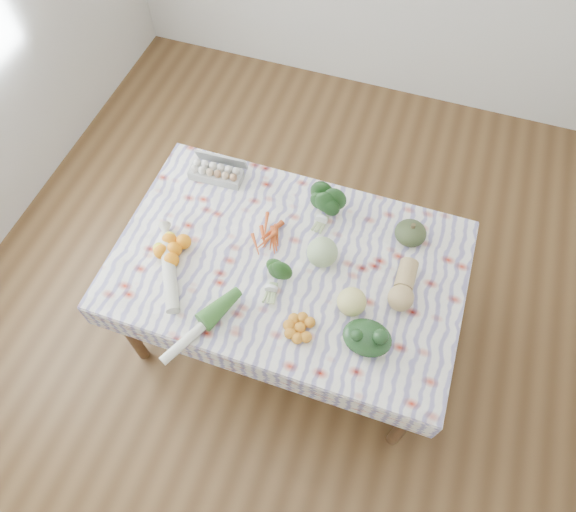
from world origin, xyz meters
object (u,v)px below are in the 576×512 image
at_px(butternut_squash, 404,284).
at_px(dining_table, 288,271).
at_px(grapefruit, 352,302).
at_px(egg_carton, 216,173).
at_px(kabocha_squash, 411,233).
at_px(cabbage, 322,252).

bearing_deg(butternut_squash, dining_table, -177.07).
xyz_separation_m(dining_table, grapefruit, (0.34, -0.14, 0.15)).
height_order(egg_carton, butternut_squash, butternut_squash).
bearing_deg(kabocha_squash, butternut_squash, -84.13).
height_order(kabocha_squash, butternut_squash, butternut_squash).
xyz_separation_m(egg_carton, cabbage, (0.67, -0.31, 0.04)).
xyz_separation_m(butternut_squash, grapefruit, (-0.20, -0.16, 0.01)).
bearing_deg(egg_carton, dining_table, -38.03).
bearing_deg(dining_table, grapefruit, -21.78).
bearing_deg(cabbage, butternut_squash, -5.11).
relative_size(dining_table, butternut_squash, 6.34).
bearing_deg(grapefruit, cabbage, 134.49).
distance_m(egg_carton, kabocha_squash, 1.04).
bearing_deg(egg_carton, kabocha_squash, -5.70).
xyz_separation_m(egg_carton, kabocha_squash, (1.04, -0.05, 0.01)).
relative_size(dining_table, kabocha_squash, 10.44).
xyz_separation_m(dining_table, cabbage, (0.15, 0.06, 0.16)).
height_order(dining_table, grapefruit, grapefruit).
bearing_deg(dining_table, butternut_squash, 2.80).
bearing_deg(kabocha_squash, grapefruit, -110.73).
bearing_deg(egg_carton, cabbage, -27.42).
distance_m(kabocha_squash, grapefruit, 0.49).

